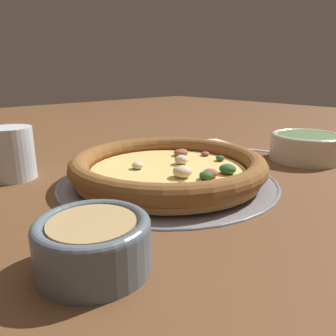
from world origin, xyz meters
name	(u,v)px	position (x,y,z in m)	size (l,w,h in m)	color
ground_plane	(168,181)	(0.00, 0.00, 0.00)	(3.00, 3.00, 0.00)	brown
pizza_tray	(168,180)	(0.00, 0.00, 0.00)	(0.38, 0.38, 0.01)	gray
pizza	(168,167)	(0.00, 0.00, 0.03)	(0.34, 0.34, 0.04)	#BC7F42
bowl_near	(93,242)	(0.15, -0.23, 0.03)	(0.11, 0.11, 0.05)	slate
bowl_far	(306,146)	(0.10, 0.32, 0.03)	(0.15, 0.15, 0.06)	beige
drinking_cup	(11,153)	(-0.20, -0.19, 0.05)	(0.08, 0.08, 0.09)	silver
napkin	(212,145)	(-0.13, 0.27, 0.00)	(0.17, 0.16, 0.01)	beige
fork	(236,148)	(-0.07, 0.30, 0.00)	(0.18, 0.07, 0.00)	#B7B7BC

